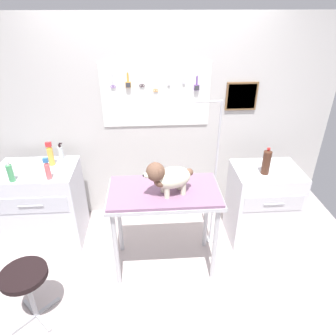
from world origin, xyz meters
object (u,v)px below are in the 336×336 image
at_px(grooming_arm, 214,183).
at_px(cabinet_right, 262,204).
at_px(grooming_table, 164,199).
at_px(shampoo_bottle, 48,170).
at_px(soda_bottle, 266,162).
at_px(stool, 25,281).
at_px(counter_left, 43,205).
at_px(dog, 168,177).

distance_m(grooming_arm, cabinet_right, 0.65).
xyz_separation_m(grooming_table, shampoo_bottle, (-1.08, 0.28, 0.19)).
distance_m(cabinet_right, shampoo_bottle, 2.24).
bearing_deg(shampoo_bottle, soda_bottle, -0.02).
relative_size(cabinet_right, soda_bottle, 3.08).
xyz_separation_m(stool, soda_bottle, (2.16, 0.82, 0.56)).
xyz_separation_m(grooming_table, stool, (-1.14, -0.54, -0.36)).
bearing_deg(grooming_table, stool, -154.74).
height_order(grooming_arm, shampoo_bottle, grooming_arm).
relative_size(grooming_table, grooming_arm, 0.63).
distance_m(counter_left, cabinet_right, 2.38).
height_order(dog, soda_bottle, dog).
distance_m(counter_left, stool, 1.03).
bearing_deg(dog, shampoo_bottle, 162.48).
bearing_deg(soda_bottle, dog, -160.62).
bearing_deg(cabinet_right, dog, -158.35).
relative_size(counter_left, soda_bottle, 3.17).
relative_size(counter_left, cabinet_right, 1.03).
bearing_deg(grooming_arm, stool, -153.19).
height_order(counter_left, stool, counter_left).
distance_m(dog, shampoo_bottle, 1.17).
relative_size(grooming_arm, stool, 3.07).
distance_m(grooming_table, shampoo_bottle, 1.14).
bearing_deg(grooming_table, shampoo_bottle, 165.28).
relative_size(dog, soda_bottle, 1.57).
bearing_deg(stool, cabinet_right, 21.81).
distance_m(dog, stool, 1.41).
bearing_deg(grooming_arm, grooming_table, -149.96).
relative_size(grooming_table, soda_bottle, 3.65).
relative_size(cabinet_right, shampoo_bottle, 3.87).
xyz_separation_m(cabinet_right, shampoo_bottle, (-2.17, -0.07, 0.55)).
bearing_deg(stool, shampoo_bottle, 86.34).
relative_size(shampoo_bottle, soda_bottle, 0.80).
distance_m(grooming_table, cabinet_right, 1.20).
relative_size(grooming_table, shampoo_bottle, 4.59).
bearing_deg(grooming_arm, shampoo_bottle, -179.39).
distance_m(dog, counter_left, 1.56).
xyz_separation_m(dog, stool, (-1.17, -0.47, -0.63)).
height_order(grooming_table, cabinet_right, grooming_table).
distance_m(grooming_arm, dog, 0.69).
bearing_deg(counter_left, grooming_table, -20.65).
height_order(grooming_arm, stool, grooming_arm).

